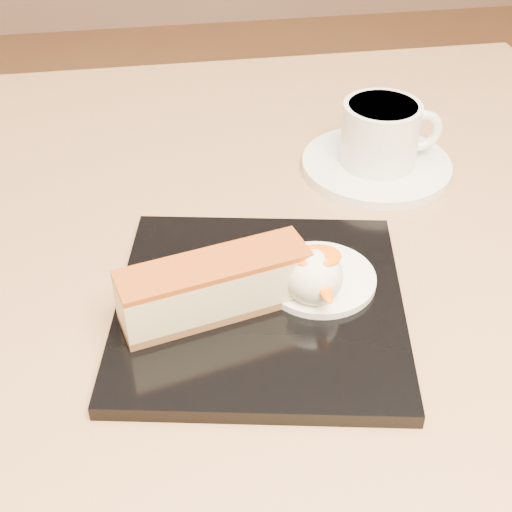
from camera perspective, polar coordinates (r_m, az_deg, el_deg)
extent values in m
cylinder|color=black|center=(0.90, 0.99, -17.93)|extent=(0.08, 0.08, 0.66)
cube|color=brown|center=(0.64, 1.33, -0.24)|extent=(0.80, 0.80, 0.04)
cube|color=black|center=(0.55, 0.33, -4.03)|extent=(0.26, 0.26, 0.01)
cube|color=brown|center=(0.54, -3.25, -4.04)|extent=(0.15, 0.07, 0.01)
cube|color=beige|center=(0.53, -3.33, -2.36)|extent=(0.15, 0.07, 0.04)
cube|color=#82350E|center=(0.51, -3.41, -0.70)|extent=(0.15, 0.07, 0.00)
cylinder|color=white|center=(0.57, 5.07, -1.80)|extent=(0.09, 0.09, 0.01)
sphere|color=white|center=(0.54, 4.63, -1.64)|extent=(0.04, 0.04, 0.04)
ellipsoid|color=orange|center=(0.53, 4.89, -0.04)|extent=(0.04, 0.03, 0.01)
ellipsoid|color=#2C852B|center=(0.57, 1.73, -0.52)|extent=(0.02, 0.02, 0.00)
ellipsoid|color=#2C852B|center=(0.58, 2.72, 0.01)|extent=(0.02, 0.02, 0.00)
ellipsoid|color=#2C852B|center=(0.58, 0.68, -0.05)|extent=(0.01, 0.02, 0.00)
cylinder|color=white|center=(0.74, 9.59, 7.17)|extent=(0.15, 0.15, 0.01)
cylinder|color=white|center=(0.72, 9.89, 9.62)|extent=(0.08, 0.08, 0.06)
cylinder|color=black|center=(0.71, 10.14, 11.68)|extent=(0.07, 0.07, 0.00)
torus|color=white|center=(0.73, 13.07, 9.74)|extent=(0.04, 0.01, 0.04)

